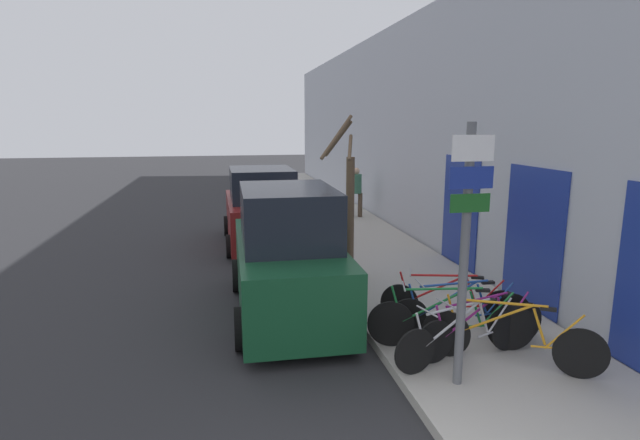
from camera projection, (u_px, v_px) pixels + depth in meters
name	position (u px, v px, depth m)	size (l,w,h in m)	color
ground_plane	(267.00, 244.00, 14.42)	(80.00, 80.00, 0.00)	#28282B
sidewalk_curb	(334.00, 220.00, 17.60)	(3.20, 32.00, 0.15)	#ADA89E
building_facade	(384.00, 129.00, 17.24)	(0.23, 32.00, 6.50)	#B2B7C1
signpost	(465.00, 245.00, 6.11)	(0.56, 0.13, 3.33)	#595B60
bicycle_0	(510.00, 339.00, 6.84)	(2.05, 1.35, 0.95)	black
bicycle_1	(464.00, 336.00, 6.99)	(2.25, 0.67, 0.88)	black
bicycle_2	(483.00, 328.00, 7.28)	(2.27, 0.64, 0.87)	black
bicycle_3	(450.00, 322.00, 7.40)	(2.38, 0.76, 0.97)	black
bicycle_4	(460.00, 313.00, 7.79)	(2.36, 0.44, 0.92)	black
bicycle_5	(450.00, 302.00, 8.30)	(2.15, 0.90, 0.88)	black
parked_car_0	(288.00, 258.00, 9.01)	(2.03, 4.49, 2.36)	#144728
parked_car_1	(262.00, 210.00, 14.25)	(2.15, 4.30, 2.21)	maroon
pedestrian_near	(356.00, 189.00, 17.67)	(0.45, 0.39, 1.75)	#4C3D2D
street_tree	(348.00, 205.00, 10.71)	(0.85, 1.50, 3.48)	brown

